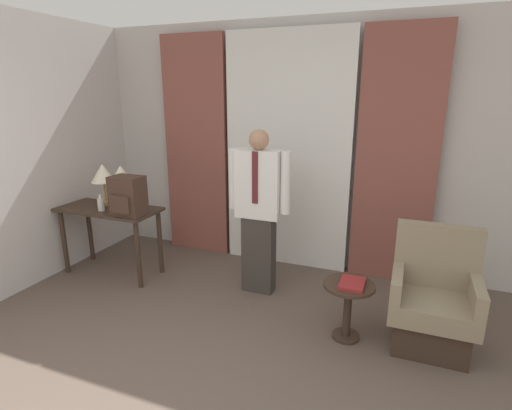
{
  "coord_description": "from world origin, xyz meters",
  "views": [
    {
      "loc": [
        1.27,
        -1.13,
        1.96
      ],
      "look_at": [
        -0.01,
        2.17,
        0.94
      ],
      "focal_mm": 28.0,
      "sensor_mm": 36.0,
      "label": 1
    }
  ],
  "objects_px": {
    "person": "(259,207)",
    "book": "(352,284)",
    "table_lamp_left": "(103,175)",
    "bottle_near_edge": "(101,204)",
    "armchair": "(433,305)",
    "table_lamp_right": "(121,176)",
    "backpack": "(128,196)",
    "side_table": "(348,301)",
    "desk": "(110,219)"
  },
  "relations": [
    {
      "from": "person",
      "to": "book",
      "type": "relative_size",
      "value": 6.46
    },
    {
      "from": "table_lamp_left",
      "to": "book",
      "type": "distance_m",
      "value": 2.85
    },
    {
      "from": "bottle_near_edge",
      "to": "book",
      "type": "bearing_deg",
      "value": -4.82
    },
    {
      "from": "armchair",
      "to": "bottle_near_edge",
      "type": "bearing_deg",
      "value": 178.92
    },
    {
      "from": "table_lamp_right",
      "to": "backpack",
      "type": "xyz_separation_m",
      "value": [
        0.24,
        -0.22,
        -0.14
      ]
    },
    {
      "from": "person",
      "to": "book",
      "type": "distance_m",
      "value": 1.18
    },
    {
      "from": "table_lamp_right",
      "to": "armchair",
      "type": "bearing_deg",
      "value": -4.82
    },
    {
      "from": "table_lamp_left",
      "to": "side_table",
      "type": "bearing_deg",
      "value": -8.44
    },
    {
      "from": "desk",
      "to": "book",
      "type": "xyz_separation_m",
      "value": [
        2.63,
        -0.32,
        -0.12
      ]
    },
    {
      "from": "bottle_near_edge",
      "to": "person",
      "type": "bearing_deg",
      "value": 10.42
    },
    {
      "from": "side_table",
      "to": "table_lamp_left",
      "type": "bearing_deg",
      "value": 171.56
    },
    {
      "from": "bottle_near_edge",
      "to": "person",
      "type": "distance_m",
      "value": 1.68
    },
    {
      "from": "person",
      "to": "bottle_near_edge",
      "type": "bearing_deg",
      "value": -169.58
    },
    {
      "from": "side_table",
      "to": "backpack",
      "type": "bearing_deg",
      "value": 175.19
    },
    {
      "from": "table_lamp_right",
      "to": "person",
      "type": "height_order",
      "value": "person"
    },
    {
      "from": "person",
      "to": "side_table",
      "type": "bearing_deg",
      "value": -27.77
    },
    {
      "from": "table_lamp_right",
      "to": "desk",
      "type": "bearing_deg",
      "value": -139.68
    },
    {
      "from": "bottle_near_edge",
      "to": "armchair",
      "type": "relative_size",
      "value": 0.18
    },
    {
      "from": "desk",
      "to": "table_lamp_left",
      "type": "bearing_deg",
      "value": 139.68
    },
    {
      "from": "table_lamp_right",
      "to": "backpack",
      "type": "relative_size",
      "value": 1.15
    },
    {
      "from": "armchair",
      "to": "book",
      "type": "height_order",
      "value": "armchair"
    },
    {
      "from": "table_lamp_right",
      "to": "side_table",
      "type": "distance_m",
      "value": 2.63
    },
    {
      "from": "desk",
      "to": "armchair",
      "type": "height_order",
      "value": "armchair"
    },
    {
      "from": "desk",
      "to": "person",
      "type": "height_order",
      "value": "person"
    },
    {
      "from": "table_lamp_right",
      "to": "side_table",
      "type": "xyz_separation_m",
      "value": [
        2.49,
        -0.41,
        -0.75
      ]
    },
    {
      "from": "person",
      "to": "armchair",
      "type": "distance_m",
      "value": 1.71
    },
    {
      "from": "desk",
      "to": "table_lamp_right",
      "type": "height_order",
      "value": "table_lamp_right"
    },
    {
      "from": "desk",
      "to": "table_lamp_left",
      "type": "distance_m",
      "value": 0.49
    },
    {
      "from": "backpack",
      "to": "person",
      "type": "height_order",
      "value": "person"
    },
    {
      "from": "table_lamp_right",
      "to": "person",
      "type": "distance_m",
      "value": 1.54
    },
    {
      "from": "table_lamp_left",
      "to": "bottle_near_edge",
      "type": "xyz_separation_m",
      "value": [
        0.12,
        -0.2,
        -0.26
      ]
    },
    {
      "from": "backpack",
      "to": "side_table",
      "type": "bearing_deg",
      "value": -4.81
    },
    {
      "from": "side_table",
      "to": "book",
      "type": "xyz_separation_m",
      "value": [
        0.02,
        -0.02,
        0.17
      ]
    },
    {
      "from": "table_lamp_left",
      "to": "desk",
      "type": "bearing_deg",
      "value": -40.32
    },
    {
      "from": "desk",
      "to": "table_lamp_left",
      "type": "xyz_separation_m",
      "value": [
        -0.12,
        0.1,
        0.46
      ]
    },
    {
      "from": "table_lamp_right",
      "to": "bottle_near_edge",
      "type": "xyz_separation_m",
      "value": [
        -0.12,
        -0.2,
        -0.26
      ]
    },
    {
      "from": "desk",
      "to": "bottle_near_edge",
      "type": "height_order",
      "value": "bottle_near_edge"
    },
    {
      "from": "book",
      "to": "person",
      "type": "bearing_deg",
      "value": 151.96
    },
    {
      "from": "bottle_near_edge",
      "to": "armchair",
      "type": "distance_m",
      "value": 3.27
    },
    {
      "from": "table_lamp_left",
      "to": "table_lamp_right",
      "type": "xyz_separation_m",
      "value": [
        0.24,
        0.0,
        0.0
      ]
    },
    {
      "from": "backpack",
      "to": "armchair",
      "type": "distance_m",
      "value": 2.94
    },
    {
      "from": "table_lamp_left",
      "to": "armchair",
      "type": "relative_size",
      "value": 0.47
    },
    {
      "from": "table_lamp_right",
      "to": "bottle_near_edge",
      "type": "height_order",
      "value": "table_lamp_right"
    },
    {
      "from": "desk",
      "to": "book",
      "type": "relative_size",
      "value": 4.39
    },
    {
      "from": "table_lamp_left",
      "to": "side_table",
      "type": "xyz_separation_m",
      "value": [
        2.73,
        -0.41,
        -0.75
      ]
    },
    {
      "from": "table_lamp_right",
      "to": "person",
      "type": "bearing_deg",
      "value": 3.82
    },
    {
      "from": "table_lamp_right",
      "to": "bottle_near_edge",
      "type": "bearing_deg",
      "value": -121.32
    },
    {
      "from": "book",
      "to": "backpack",
      "type": "bearing_deg",
      "value": 174.77
    },
    {
      "from": "armchair",
      "to": "book",
      "type": "xyz_separation_m",
      "value": [
        -0.6,
        -0.16,
        0.15
      ]
    },
    {
      "from": "backpack",
      "to": "side_table",
      "type": "xyz_separation_m",
      "value": [
        2.25,
        -0.19,
        -0.61
      ]
    }
  ]
}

